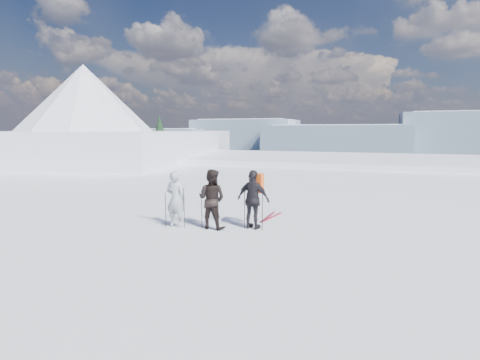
# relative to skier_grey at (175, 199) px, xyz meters

# --- Properties ---
(lake_basin) EXTENTS (820.00, 820.00, 71.62)m
(lake_basin) POSITION_rel_skier_grey_xyz_m (3.88, 27.71, -7.42)
(lake_basin) COLOR white
(lake_basin) RESTS_ON ground
(far_mountain_range) EXTENTS (770.00, 110.00, 53.00)m
(far_mountain_range) POSITION_rel_skier_grey_xyz_m (33.48, 452.49, -8.11)
(far_mountain_range) COLOR slate
(far_mountain_range) RESTS_ON ground
(near_ridge) EXTENTS (31.37, 35.68, 25.62)m
(near_ridge) POSITION_rel_skier_grey_xyz_m (-22.68, 27.05, -4.40)
(near_ridge) COLOR white
(near_ridge) RESTS_ON ground
(skier_grey) EXTENTS (0.69, 0.46, 1.84)m
(skier_grey) POSITION_rel_skier_grey_xyz_m (0.00, 0.00, 0.00)
(skier_grey) COLOR #989EA6
(skier_grey) RESTS_ON ground
(skier_dark) EXTENTS (0.98, 0.79, 1.92)m
(skier_dark) POSITION_rel_skier_grey_xyz_m (1.18, 0.24, 0.04)
(skier_dark) COLOR black
(skier_dark) RESTS_ON ground
(skier_pack) EXTENTS (1.17, 0.64, 1.90)m
(skier_pack) POSITION_rel_skier_grey_xyz_m (2.45, 0.64, 0.03)
(skier_pack) COLOR black
(skier_pack) RESTS_ON ground
(backpack) EXTENTS (0.44, 0.29, 0.62)m
(backpack) POSITION_rel_skier_grey_xyz_m (2.49, 0.89, 1.28)
(backpack) COLOR #E95715
(backpack) RESTS_ON skier_pack
(ski_poles) EXTENTS (3.12, 0.68, 1.31)m
(ski_poles) POSITION_rel_skier_grey_xyz_m (1.23, 0.21, -0.29)
(ski_poles) COLOR black
(ski_poles) RESTS_ON ground
(skis_loose) EXTENTS (0.40, 1.70, 0.03)m
(skis_loose) POSITION_rel_skier_grey_xyz_m (2.55, 2.29, -0.91)
(skis_loose) COLOR black
(skis_loose) RESTS_ON ground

